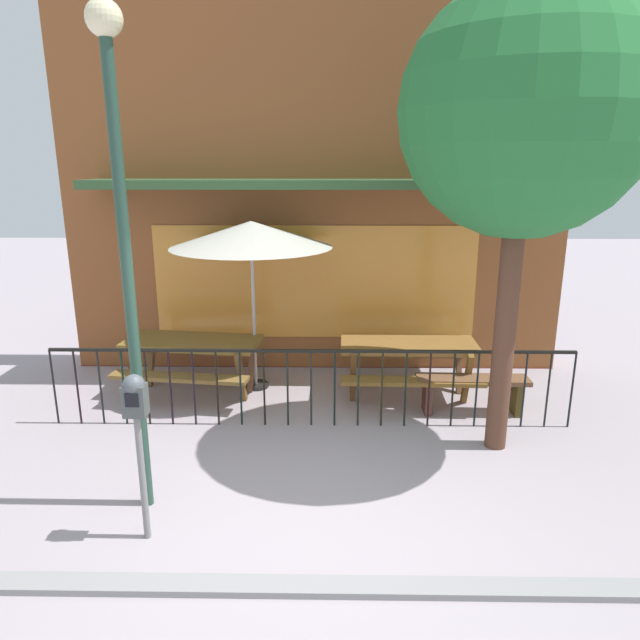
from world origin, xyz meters
name	(u,v)px	position (x,y,z in m)	size (l,w,h in m)	color
ground	(304,535)	(0.00, 0.00, 0.00)	(40.00, 40.00, 0.00)	#A3969F
pub_storefront	(315,191)	(0.00, 4.39, 2.68)	(7.38, 1.33, 5.40)	maroon
patio_fence_front	(311,374)	(0.00, 2.12, 0.66)	(6.22, 0.04, 0.97)	black
picnic_table_left	(193,351)	(-1.64, 3.10, 0.61)	(1.95, 1.57, 0.79)	brown
picnic_table_right	(408,354)	(1.27, 3.01, 0.61)	(1.83, 1.40, 0.79)	brown
patio_umbrella	(251,235)	(-0.83, 3.33, 2.16)	(2.17, 2.17, 2.34)	black
patio_bench	(472,387)	(2.02, 2.51, 0.35)	(1.41, 0.35, 0.48)	brown
parking_meter_near	(136,414)	(-1.33, -0.05, 1.14)	(0.18, 0.17, 1.48)	slate
street_tree	(525,113)	(2.09, 1.63, 3.54)	(2.46, 2.46, 4.79)	#543424
street_lamp	(121,205)	(-1.48, 0.44, 2.75)	(0.28, 0.28, 4.26)	#274537
curb_edge	(300,590)	(0.00, -0.65, 0.00)	(10.33, 0.20, 0.11)	gray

